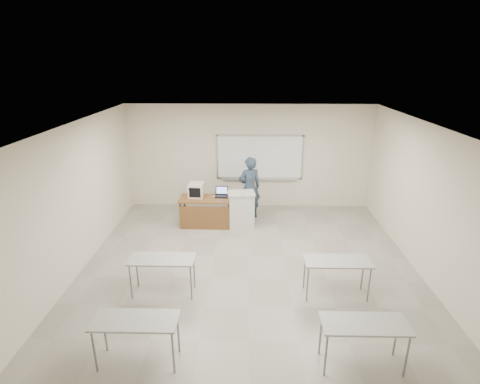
{
  "coord_description": "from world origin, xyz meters",
  "views": [
    {
      "loc": [
        -0.03,
        -6.49,
        4.18
      ],
      "look_at": [
        -0.23,
        2.2,
        1.07
      ],
      "focal_mm": 28.0,
      "sensor_mm": 36.0,
      "label": 1
    }
  ],
  "objects_px": {
    "crt_monitor": "(197,190)",
    "presenter": "(249,188)",
    "keyboard": "(235,194)",
    "mouse": "(214,197)",
    "instructor_desk": "(206,207)",
    "laptop": "(221,194)",
    "whiteboard": "(260,158)",
    "podium": "(241,209)"
  },
  "relations": [
    {
      "from": "keyboard",
      "to": "presenter",
      "type": "xyz_separation_m",
      "value": [
        0.36,
        0.73,
        -0.1
      ]
    },
    {
      "from": "podium",
      "to": "laptop",
      "type": "distance_m",
      "value": 0.68
    },
    {
      "from": "crt_monitor",
      "to": "laptop",
      "type": "xyz_separation_m",
      "value": [
        0.65,
        0.03,
        -0.12
      ]
    },
    {
      "from": "presenter",
      "to": "laptop",
      "type": "bearing_deg",
      "value": 5.83
    },
    {
      "from": "laptop",
      "to": "presenter",
      "type": "height_order",
      "value": "presenter"
    },
    {
      "from": "presenter",
      "to": "keyboard",
      "type": "bearing_deg",
      "value": 43.99
    },
    {
      "from": "mouse",
      "to": "presenter",
      "type": "bearing_deg",
      "value": 31.0
    },
    {
      "from": "crt_monitor",
      "to": "keyboard",
      "type": "height_order",
      "value": "crt_monitor"
    },
    {
      "from": "whiteboard",
      "to": "mouse",
      "type": "relative_size",
      "value": 27.64
    },
    {
      "from": "crt_monitor",
      "to": "laptop",
      "type": "relative_size",
      "value": 1.35
    },
    {
      "from": "whiteboard",
      "to": "keyboard",
      "type": "height_order",
      "value": "whiteboard"
    },
    {
      "from": "instructor_desk",
      "to": "presenter",
      "type": "relative_size",
      "value": 0.79
    },
    {
      "from": "mouse",
      "to": "whiteboard",
      "type": "bearing_deg",
      "value": 51.82
    },
    {
      "from": "podium",
      "to": "presenter",
      "type": "relative_size",
      "value": 0.55
    },
    {
      "from": "mouse",
      "to": "keyboard",
      "type": "height_order",
      "value": "keyboard"
    },
    {
      "from": "whiteboard",
      "to": "crt_monitor",
      "type": "xyz_separation_m",
      "value": [
        -1.68,
        -1.24,
        -0.55
      ]
    },
    {
      "from": "keyboard",
      "to": "instructor_desk",
      "type": "bearing_deg",
      "value": -174.39
    },
    {
      "from": "instructor_desk",
      "to": "whiteboard",
      "type": "bearing_deg",
      "value": 46.79
    },
    {
      "from": "instructor_desk",
      "to": "crt_monitor",
      "type": "distance_m",
      "value": 0.52
    },
    {
      "from": "crt_monitor",
      "to": "mouse",
      "type": "relative_size",
      "value": 4.91
    },
    {
      "from": "keyboard",
      "to": "presenter",
      "type": "relative_size",
      "value": 0.25
    },
    {
      "from": "whiteboard",
      "to": "keyboard",
      "type": "relative_size",
      "value": 5.85
    },
    {
      "from": "podium",
      "to": "crt_monitor",
      "type": "bearing_deg",
      "value": 162.68
    },
    {
      "from": "podium",
      "to": "whiteboard",
      "type": "bearing_deg",
      "value": 64.68
    },
    {
      "from": "instructor_desk",
      "to": "laptop",
      "type": "distance_m",
      "value": 0.55
    },
    {
      "from": "laptop",
      "to": "presenter",
      "type": "distance_m",
      "value": 0.82
    },
    {
      "from": "instructor_desk",
      "to": "presenter",
      "type": "distance_m",
      "value": 1.34
    },
    {
      "from": "instructor_desk",
      "to": "presenter",
      "type": "height_order",
      "value": "presenter"
    },
    {
      "from": "presenter",
      "to": "whiteboard",
      "type": "bearing_deg",
      "value": -128.64
    },
    {
      "from": "podium",
      "to": "presenter",
      "type": "bearing_deg",
      "value": 64.62
    },
    {
      "from": "crt_monitor",
      "to": "mouse",
      "type": "xyz_separation_m",
      "value": [
        0.45,
        -0.08,
        -0.16
      ]
    },
    {
      "from": "instructor_desk",
      "to": "crt_monitor",
      "type": "height_order",
      "value": "crt_monitor"
    },
    {
      "from": "whiteboard",
      "to": "presenter",
      "type": "relative_size",
      "value": 1.44
    },
    {
      "from": "keyboard",
      "to": "laptop",
      "type": "bearing_deg",
      "value": 148.99
    },
    {
      "from": "instructor_desk",
      "to": "presenter",
      "type": "bearing_deg",
      "value": 29.47
    },
    {
      "from": "crt_monitor",
      "to": "presenter",
      "type": "relative_size",
      "value": 0.26
    },
    {
      "from": "laptop",
      "to": "crt_monitor",
      "type": "bearing_deg",
      "value": -175.68
    },
    {
      "from": "whiteboard",
      "to": "podium",
      "type": "bearing_deg",
      "value": -108.81
    },
    {
      "from": "whiteboard",
      "to": "laptop",
      "type": "bearing_deg",
      "value": -130.37
    },
    {
      "from": "mouse",
      "to": "instructor_desk",
      "type": "bearing_deg",
      "value": -136.35
    },
    {
      "from": "instructor_desk",
      "to": "laptop",
      "type": "relative_size",
      "value": 4.18
    },
    {
      "from": "whiteboard",
      "to": "presenter",
      "type": "xyz_separation_m",
      "value": [
        -0.29,
        -0.86,
        -0.62
      ]
    }
  ]
}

